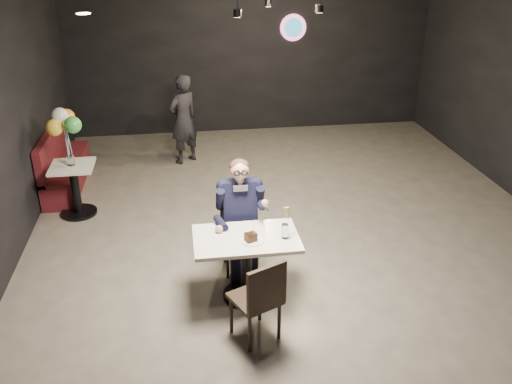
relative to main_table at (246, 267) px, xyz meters
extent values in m
plane|color=gray|center=(0.84, 1.11, -0.38)|extent=(9.00, 9.00, 0.00)
cube|color=white|center=(0.00, 0.00, 0.00)|extent=(1.10, 0.70, 0.75)
cube|color=black|center=(0.00, 0.55, 0.09)|extent=(0.42, 0.46, 0.92)
cube|color=black|center=(0.00, -0.65, 0.09)|extent=(0.57, 0.59, 0.92)
cube|color=black|center=(0.00, 0.55, 0.34)|extent=(0.60, 0.80, 1.44)
cylinder|color=white|center=(0.06, -0.10, 0.38)|extent=(0.23, 0.23, 0.01)
cube|color=black|center=(0.04, -0.10, 0.43)|extent=(0.14, 0.12, 0.08)
ellipsoid|color=#2A823C|center=(0.07, -0.09, 0.47)|extent=(0.06, 0.04, 0.01)
cylinder|color=silver|center=(0.40, -0.07, 0.45)|extent=(0.07, 0.07, 0.16)
cone|color=tan|center=(0.43, -0.02, 0.63)|extent=(0.09, 0.09, 0.14)
cube|color=#400D19|center=(-2.41, 3.28, 0.08)|extent=(0.46, 1.84, 0.92)
cube|color=white|center=(-2.11, 2.28, -0.01)|extent=(0.58, 0.58, 0.72)
cylinder|color=silver|center=(-2.11, 2.28, 0.45)|extent=(0.10, 0.10, 0.15)
cube|color=yellow|center=(-2.11, 2.28, 0.86)|extent=(0.41, 0.41, 0.68)
imported|color=black|center=(-0.55, 4.04, 0.39)|extent=(0.67, 0.63, 1.53)
camera|label=1|loc=(-0.61, -4.86, 3.23)|focal=38.00mm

